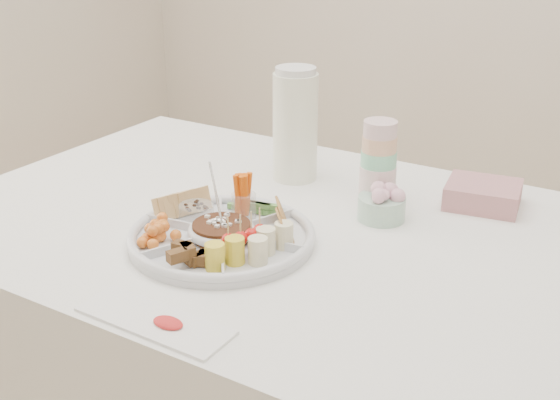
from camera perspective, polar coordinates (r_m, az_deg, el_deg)
The scene contains 14 objects.
dining_table at distance 1.75m, azimuth -0.34°, elevation -13.11°, with size 1.52×1.02×0.76m, color white.
party_tray at distance 1.45m, azimuth -4.77°, elevation -2.76°, with size 0.38×0.38×0.04m, color silver.
bean_dip at distance 1.45m, azimuth -4.78°, elevation -2.49°, with size 0.12×0.12×0.04m, color #502E16.
tortillas at distance 1.45m, azimuth 0.36°, elevation -1.80°, with size 0.10×0.10×0.06m, color brown, non-canonical shape.
carrot_cucumber at distance 1.54m, azimuth -2.46°, elevation 0.55°, with size 0.11×0.11×0.10m, color #F05D0C, non-canonical shape.
pita_raisins at distance 1.54m, azimuth -7.27°, elevation -0.32°, with size 0.11×0.11×0.06m, color tan, non-canonical shape.
cherries at distance 1.45m, azimuth -9.93°, elevation -2.46°, with size 0.11×0.11×0.04m, color #F6A13B, non-canonical shape.
granola_chunks at distance 1.34m, azimuth -7.48°, elevation -4.43°, with size 0.10×0.10×0.04m, color brown, non-canonical shape.
banana_tomato at distance 1.33m, azimuth -1.94°, elevation -3.35°, with size 0.12×0.12×0.10m, color #F1DE60, non-canonical shape.
cup_stack at distance 1.60m, azimuth 8.01°, elevation 3.22°, with size 0.08×0.08×0.23m, color #B6C9AB.
thermos at distance 1.75m, azimuth 1.25°, elevation 6.27°, with size 0.11×0.11×0.29m, color white.
flower_bowl at distance 1.57m, azimuth 8.27°, elevation -0.20°, with size 0.11×0.11×0.08m, color #A3B9A9.
napkin_stack at distance 1.69m, azimuth 16.16°, elevation 0.42°, with size 0.16×0.14×0.05m, color #B9797D.
placemat at distance 1.22m, azimuth -10.17°, elevation -9.63°, with size 0.28×0.09×0.01m, color white.
Camera 1 is at (0.74, -1.20, 1.41)m, focal length 45.00 mm.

